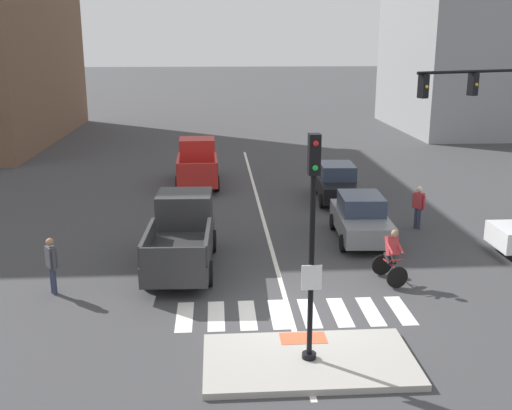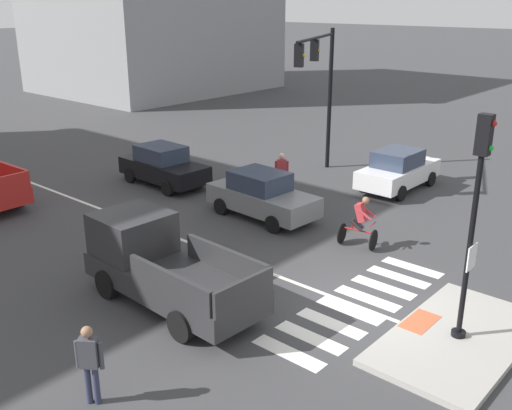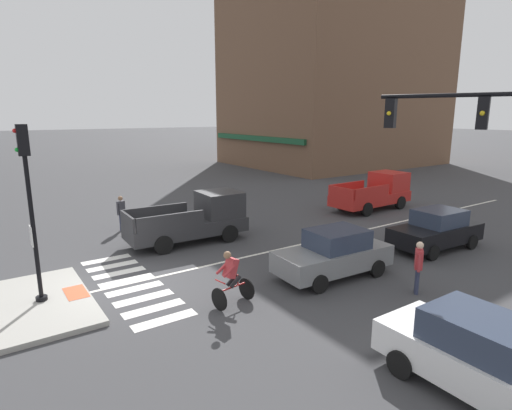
% 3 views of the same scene
% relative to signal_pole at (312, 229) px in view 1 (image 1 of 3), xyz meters
% --- Properties ---
extents(ground_plane, '(300.00, 300.00, 0.00)m').
position_rel_signal_pole_xyz_m(ground_plane, '(0.00, 2.51, -3.18)').
color(ground_plane, '#3D3D3F').
extents(traffic_island, '(4.71, 2.56, 0.15)m').
position_rel_signal_pole_xyz_m(traffic_island, '(0.00, 0.01, -3.10)').
color(traffic_island, '#A3A099').
rests_on(traffic_island, ground).
extents(tactile_pad_front, '(1.10, 0.60, 0.01)m').
position_rel_signal_pole_xyz_m(tactile_pad_front, '(0.00, 0.94, -3.02)').
color(tactile_pad_front, '#DB5B38').
rests_on(tactile_pad_front, traffic_island).
extents(signal_pole, '(0.44, 0.38, 5.04)m').
position_rel_signal_pole_xyz_m(signal_pole, '(0.00, 0.00, 0.00)').
color(signal_pole, black).
rests_on(signal_pole, traffic_island).
extents(crosswalk_stripe_a, '(0.44, 1.80, 0.01)m').
position_rel_signal_pole_xyz_m(crosswalk_stripe_a, '(-2.89, 2.60, -3.17)').
color(crosswalk_stripe_a, silver).
rests_on(crosswalk_stripe_a, ground).
extents(crosswalk_stripe_b, '(0.44, 1.80, 0.01)m').
position_rel_signal_pole_xyz_m(crosswalk_stripe_b, '(-2.06, 2.60, -3.17)').
color(crosswalk_stripe_b, silver).
rests_on(crosswalk_stripe_b, ground).
extents(crosswalk_stripe_c, '(0.44, 1.80, 0.01)m').
position_rel_signal_pole_xyz_m(crosswalk_stripe_c, '(-1.24, 2.60, -3.17)').
color(crosswalk_stripe_c, silver).
rests_on(crosswalk_stripe_c, ground).
extents(crosswalk_stripe_d, '(0.44, 1.80, 0.01)m').
position_rel_signal_pole_xyz_m(crosswalk_stripe_d, '(-0.41, 2.60, -3.17)').
color(crosswalk_stripe_d, silver).
rests_on(crosswalk_stripe_d, ground).
extents(crosswalk_stripe_e, '(0.44, 1.80, 0.01)m').
position_rel_signal_pole_xyz_m(crosswalk_stripe_e, '(0.41, 2.60, -3.17)').
color(crosswalk_stripe_e, silver).
rests_on(crosswalk_stripe_e, ground).
extents(crosswalk_stripe_f, '(0.44, 1.80, 0.01)m').
position_rel_signal_pole_xyz_m(crosswalk_stripe_f, '(1.24, 2.60, -3.17)').
color(crosswalk_stripe_f, silver).
rests_on(crosswalk_stripe_f, ground).
extents(crosswalk_stripe_g, '(0.44, 1.80, 0.01)m').
position_rel_signal_pole_xyz_m(crosswalk_stripe_g, '(2.06, 2.60, -3.17)').
color(crosswalk_stripe_g, silver).
rests_on(crosswalk_stripe_g, ground).
extents(crosswalk_stripe_h, '(0.44, 1.80, 0.01)m').
position_rel_signal_pole_xyz_m(crosswalk_stripe_h, '(2.89, 2.60, -3.17)').
color(crosswalk_stripe_h, silver).
rests_on(crosswalk_stripe_h, ground).
extents(lane_centre_line, '(0.14, 28.00, 0.01)m').
position_rel_signal_pole_xyz_m(lane_centre_line, '(-0.12, 12.51, -3.17)').
color(lane_centre_line, silver).
rests_on(lane_centre_line, ground).
extents(traffic_light_mast, '(5.38, 2.34, 6.17)m').
position_rel_signal_pole_xyz_m(traffic_light_mast, '(8.42, 9.92, 1.17)').
color(traffic_light_mast, black).
rests_on(traffic_light_mast, ground).
extents(building_corner_left, '(17.32, 15.00, 17.35)m').
position_rel_signal_pole_xyz_m(building_corner_left, '(21.16, 35.96, 5.52)').
color(building_corner_left, gray).
rests_on(building_corner_left, ground).
extents(car_grey_eastbound_mid, '(2.01, 4.19, 1.64)m').
position_rel_signal_pole_xyz_m(car_grey_eastbound_mid, '(3.20, 8.60, -2.37)').
color(car_grey_eastbound_mid, slate).
rests_on(car_grey_eastbound_mid, ground).
extents(car_black_eastbound_far, '(1.99, 4.18, 1.64)m').
position_rel_signal_pole_xyz_m(car_black_eastbound_far, '(3.43, 14.20, -2.37)').
color(car_black_eastbound_far, black).
rests_on(car_black_eastbound_far, ground).
extents(pickup_truck_red_westbound_distant, '(2.15, 5.14, 2.08)m').
position_rel_signal_pole_xyz_m(pickup_truck_red_westbound_distant, '(-2.91, 18.09, -2.20)').
color(pickup_truck_red_westbound_distant, red).
rests_on(pickup_truck_red_westbound_distant, ground).
extents(pickup_truck_charcoal_westbound_near, '(2.20, 5.17, 2.08)m').
position_rel_signal_pole_xyz_m(pickup_truck_charcoal_westbound_near, '(-3.11, 6.58, -2.20)').
color(pickup_truck_charcoal_westbound_near, '#2D2D30').
rests_on(pickup_truck_charcoal_westbound_near, ground).
extents(cyclist, '(0.83, 1.18, 1.68)m').
position_rel_signal_pole_xyz_m(cyclist, '(3.14, 4.56, -2.31)').
color(cyclist, black).
rests_on(cyclist, ground).
extents(pedestrian_at_curb_left, '(0.39, 0.47, 1.67)m').
position_rel_signal_pole_xyz_m(pedestrian_at_curb_left, '(-6.67, 4.37, -2.19)').
color(pedestrian_at_curb_left, '#2D334C').
rests_on(pedestrian_at_curb_left, ground).
extents(pedestrian_waiting_far_side, '(0.40, 0.45, 1.67)m').
position_rel_signal_pole_xyz_m(pedestrian_waiting_far_side, '(5.67, 9.72, -2.19)').
color(pedestrian_waiting_far_side, '#2D334C').
rests_on(pedestrian_waiting_far_side, ground).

